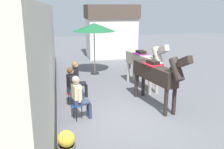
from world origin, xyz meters
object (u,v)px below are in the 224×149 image
saddled_horse_near (156,74)px  saddled_horse_far (143,61)px  seated_visitor_far (77,77)px  cafe_parasol (94,28)px  seated_visitor_middle (73,85)px  seated_visitor_near (79,95)px  flower_planter_near (66,143)px

saddled_horse_near → saddled_horse_far: size_ratio=1.00×
seated_visitor_far → cafe_parasol: cafe_parasol is taller
seated_visitor_middle → saddled_horse_near: size_ratio=0.47×
saddled_horse_far → seated_visitor_middle: bearing=-154.1°
seated_visitor_near → seated_visitor_far: 2.02m
seated_visitor_middle → saddled_horse_far: (3.02, 1.46, 0.38)m
flower_planter_near → cafe_parasol: 7.74m
seated_visitor_near → saddled_horse_near: size_ratio=0.47×
seated_visitor_near → seated_visitor_middle: same height
seated_visitor_far → cafe_parasol: 3.86m
saddled_horse_near → saddled_horse_far: 2.07m
seated_visitor_middle → saddled_horse_near: saddled_horse_near is taller
saddled_horse_far → cafe_parasol: (-1.66, 2.74, 1.20)m
seated_visitor_middle → saddled_horse_far: 3.38m
seated_visitor_far → saddled_horse_near: bearing=-29.9°
seated_visitor_middle → saddled_horse_far: size_ratio=0.47×
flower_planter_near → saddled_horse_far: bearing=53.3°
flower_planter_near → seated_visitor_far: bearing=81.6°
seated_visitor_near → saddled_horse_far: size_ratio=0.47×
seated_visitor_middle → flower_planter_near: 3.13m
seated_visitor_far → seated_visitor_middle: bearing=-104.1°
seated_visitor_middle → saddled_horse_near: bearing=-12.1°
seated_visitor_far → flower_planter_near: size_ratio=2.17×
saddled_horse_near → flower_planter_near: 4.08m
seated_visitor_middle → saddled_horse_far: bearing=25.9°
seated_visitor_near → saddled_horse_near: (2.67, 0.55, 0.38)m
saddled_horse_near → cafe_parasol: 5.14m
saddled_horse_far → flower_planter_near: size_ratio=4.64×
seated_visitor_near → saddled_horse_far: bearing=41.7°
seated_visitor_far → flower_planter_near: seated_visitor_far is taller
saddled_horse_near → seated_visitor_middle: bearing=167.9°
saddled_horse_near → flower_planter_near: saddled_horse_near is taller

